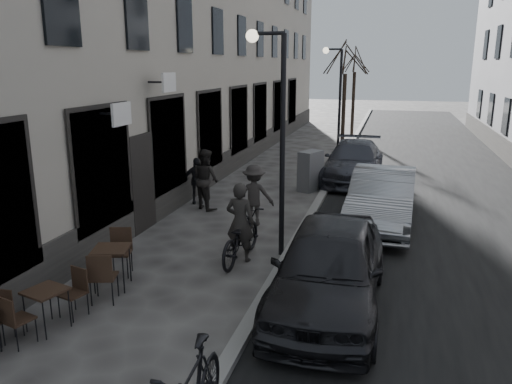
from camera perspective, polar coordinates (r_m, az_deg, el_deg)
The scene contains 17 objects.
road at distance 21.33m, azimuth 19.01°, elevation 1.81°, with size 7.30×60.00×0.00m, color black.
kerb at distance 21.37m, azimuth 9.23°, elevation 2.60°, with size 0.25×60.00×0.12m, color gray.
streetlamp_near at distance 11.17m, azimuth 2.22°, elevation 8.23°, with size 0.90×0.28×5.09m.
streetlamp_far at distance 22.99m, azimuth 9.16°, elevation 11.23°, with size 0.90×0.28×5.09m.
tree_near at distance 25.94m, azimuth 10.23°, elevation 14.85°, with size 2.40×2.40×5.70m.
tree_far at distance 31.92m, azimuth 11.27°, elevation 14.67°, with size 2.40×2.40×5.70m.
bistro_set_b at distance 9.25m, azimuth -22.79°, elevation -11.85°, with size 0.77×1.51×0.86m.
bistro_set_c at distance 10.43m, azimuth -16.13°, elevation -7.85°, with size 0.92×1.74×0.99m.
utility_cabinet at distance 17.72m, azimuth 6.24°, elevation 2.41°, with size 0.52×0.94×1.41m, color slate.
bicycle at distance 11.37m, azimuth -1.81°, elevation -5.15°, with size 0.74×2.12×1.11m, color black.
cyclist_rider at distance 11.25m, azimuth -1.82°, elevation -3.45°, with size 0.66×0.44×1.82m, color #262421.
pedestrian_near at distance 15.38m, azimuth -5.77°, elevation 1.47°, with size 0.91×0.71×1.88m, color black.
pedestrian_mid at distance 13.77m, azimuth -0.23°, elevation -0.36°, with size 1.10×0.63×1.70m, color #2C2926.
pedestrian_far at distance 16.08m, azimuth -6.82°, elevation 1.31°, with size 0.87×0.36×1.49m, color black.
car_near at distance 9.21m, azimuth 8.33°, elevation -8.47°, with size 1.90×4.73×1.61m, color black.
car_mid at distance 14.14m, azimuth 14.22°, elevation -0.71°, with size 1.66×4.75×1.57m, color gray.
car_far at distance 19.51m, azimuth 11.09°, elevation 3.45°, with size 2.09×5.14×1.49m, color #3A3B44.
Camera 1 is at (2.34, -4.82, 4.36)m, focal length 35.00 mm.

